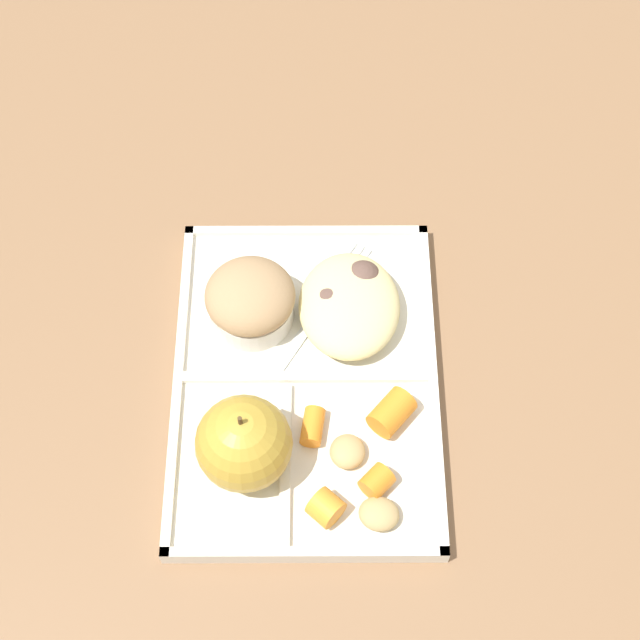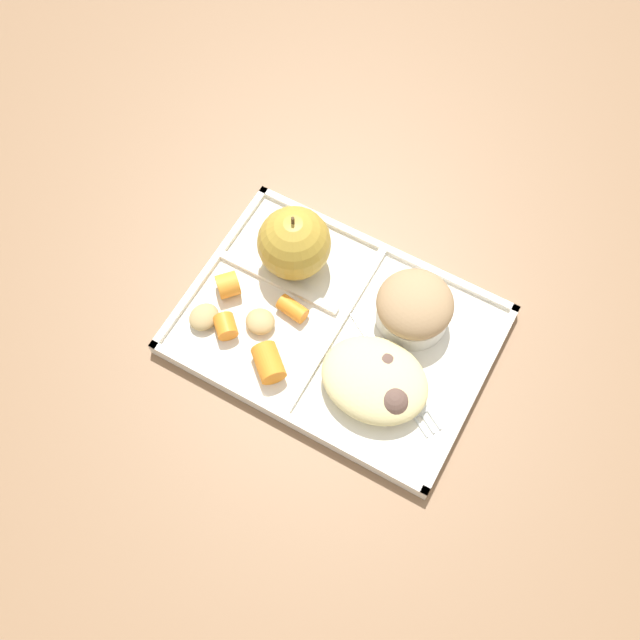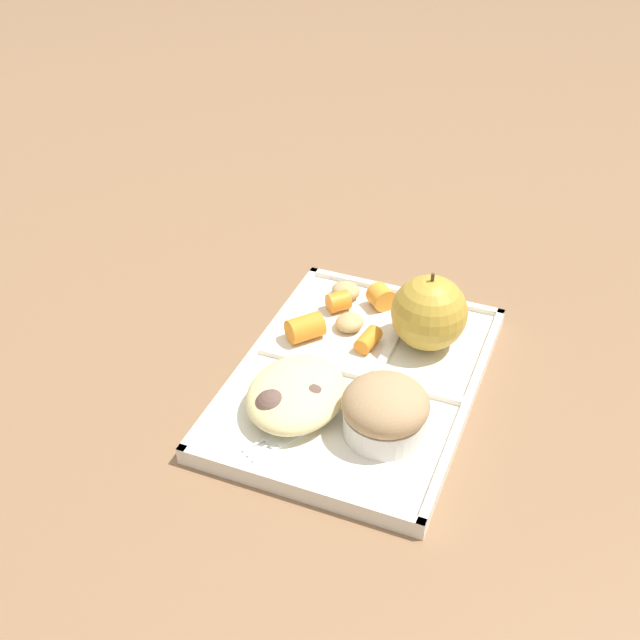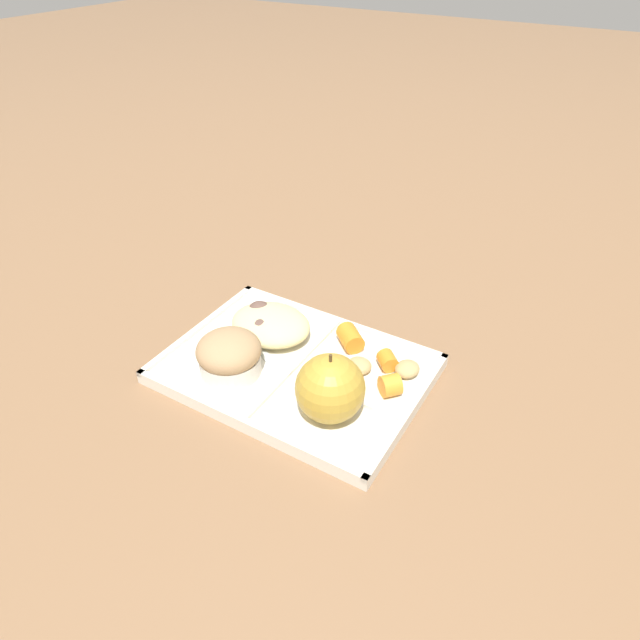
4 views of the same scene
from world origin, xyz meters
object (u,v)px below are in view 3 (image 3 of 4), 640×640
object	(u,v)px
lunch_tray	(358,381)
green_apple	(429,313)
bran_muffin	(385,410)
plastic_fork	(309,424)

from	to	relation	value
lunch_tray	green_apple	world-z (taller)	green_apple
lunch_tray	bran_muffin	world-z (taller)	bran_muffin
lunch_tray	bran_muffin	distance (m)	0.09
green_apple	plastic_fork	bearing A→B (deg)	-23.01
lunch_tray	plastic_fork	world-z (taller)	lunch_tray
plastic_fork	bran_muffin	bearing A→B (deg)	104.18
green_apple	plastic_fork	xyz separation A→B (m)	(0.16, -0.07, -0.04)
lunch_tray	bran_muffin	xyz separation A→B (m)	(0.07, 0.05, 0.03)
bran_muffin	green_apple	bearing A→B (deg)	-180.00
bran_muffin	lunch_tray	bearing A→B (deg)	-143.17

